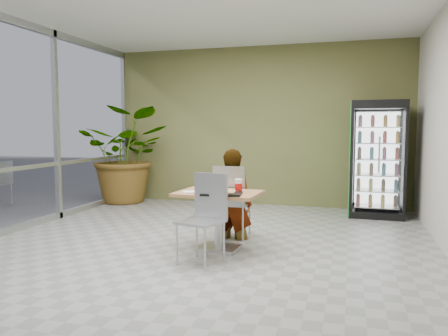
{
  "coord_description": "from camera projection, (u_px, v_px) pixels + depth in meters",
  "views": [
    {
      "loc": [
        1.84,
        -5.22,
        1.56
      ],
      "look_at": [
        0.14,
        0.64,
        1.0
      ],
      "focal_mm": 35.0,
      "sensor_mm": 36.0,
      "label": 1
    }
  ],
  "objects": [
    {
      "name": "beverage_fridge",
      "position": [
        377.0,
        159.0,
        7.66
      ],
      "size": [
        0.95,
        0.74,
        2.03
      ],
      "rotation": [
        0.0,
        0.0,
        -0.03
      ],
      "color": "black",
      "rests_on": "ground"
    },
    {
      "name": "soda_cup",
      "position": [
        238.0,
        186.0,
        5.46
      ],
      "size": [
        0.1,
        0.1,
        0.17
      ],
      "color": "white",
      "rests_on": "dining_table"
    },
    {
      "name": "seated_woman",
      "position": [
        232.0,
        204.0,
        6.17
      ],
      "size": [
        0.59,
        0.38,
        1.57
      ],
      "primitive_type": "imported",
      "rotation": [
        0.0,
        0.0,
        3.12
      ],
      "color": "black",
      "rests_on": "ground"
    },
    {
      "name": "potted_plant",
      "position": [
        127.0,
        155.0,
        9.16
      ],
      "size": [
        2.1,
        1.92,
        2.0
      ],
      "primitive_type": "imported",
      "rotation": [
        0.0,
        0.0,
        0.23
      ],
      "color": "#2C6E2C",
      "rests_on": "ground"
    },
    {
      "name": "pizza_plate",
      "position": [
        217.0,
        190.0,
        5.62
      ],
      "size": [
        0.29,
        0.23,
        0.03
      ],
      "color": "white",
      "rests_on": "dining_table"
    },
    {
      "name": "napkin_stack",
      "position": [
        189.0,
        192.0,
        5.46
      ],
      "size": [
        0.2,
        0.2,
        0.02
      ],
      "primitive_type": "cube",
      "rotation": [
        0.0,
        0.0,
        0.47
      ],
      "color": "white",
      "rests_on": "dining_table"
    },
    {
      "name": "chair_near",
      "position": [
        206.0,
        210.0,
        5.09
      ],
      "size": [
        0.56,
        0.57,
        1.03
      ],
      "rotation": [
        0.0,
        0.0,
        -0.27
      ],
      "color": "#AAADAF",
      "rests_on": "ground"
    },
    {
      "name": "cafeteria_tray",
      "position": [
        222.0,
        193.0,
        5.32
      ],
      "size": [
        0.52,
        0.41,
        0.03
      ],
      "primitive_type": "cube",
      "rotation": [
        0.0,
        0.0,
        0.14
      ],
      "color": "black",
      "rests_on": "dining_table"
    },
    {
      "name": "ground",
      "position": [
        200.0,
        249.0,
        5.65
      ],
      "size": [
        7.0,
        7.0,
        0.0
      ],
      "primitive_type": "plane",
      "color": "gray",
      "rests_on": "ground"
    },
    {
      "name": "dining_table",
      "position": [
        218.0,
        208.0,
        5.57
      ],
      "size": [
        1.08,
        0.79,
        0.75
      ],
      "rotation": [
        0.0,
        0.0,
        -0.06
      ],
      "color": "#A47446",
      "rests_on": "ground"
    },
    {
      "name": "room_envelope",
      "position": [
        199.0,
        125.0,
        5.5
      ],
      "size": [
        6.0,
        7.0,
        3.2
      ],
      "primitive_type": null,
      "color": "beige",
      "rests_on": "ground"
    },
    {
      "name": "storefront_frame",
      "position": [
        4.0,
        125.0,
        6.33
      ],
      "size": [
        0.1,
        7.0,
        3.2
      ],
      "primitive_type": null,
      "color": "#AAADAF",
      "rests_on": "ground"
    },
    {
      "name": "chair_far",
      "position": [
        231.0,
        196.0,
        6.11
      ],
      "size": [
        0.47,
        0.47,
        1.04
      ],
      "rotation": [
        0.0,
        0.0,
        3.12
      ],
      "color": "#AAADAF",
      "rests_on": "ground"
    }
  ]
}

